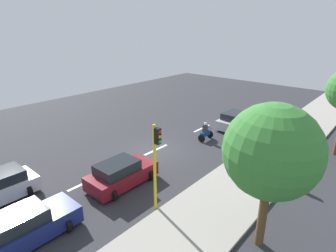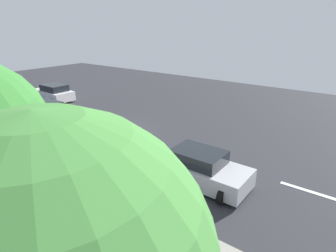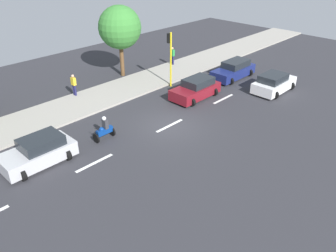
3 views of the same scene
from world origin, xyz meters
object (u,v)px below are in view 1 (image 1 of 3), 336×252
car_silver (235,121)px  motorcycle (206,132)px  car_dark_blue (22,228)px  street_tree_center (272,152)px  car_maroon (121,174)px  traffic_light_corner (156,157)px  pedestrian_near_signal (284,165)px

car_silver → motorcycle: 4.07m
car_dark_blue → street_tree_center: street_tree_center is taller
motorcycle → street_tree_center: bearing=-44.9°
car_silver → car_maroon: same height
car_silver → car_dark_blue: size_ratio=0.88×
car_maroon → car_silver: bearing=88.1°
motorcycle → street_tree_center: size_ratio=0.25×
car_maroon → motorcycle: (-0.05, 8.75, -0.07)m
car_silver → car_dark_blue: 18.42m
traffic_light_corner → street_tree_center: 5.14m
car_maroon → pedestrian_near_signal: bearing=43.5°
car_silver → traffic_light_corner: 13.57m
motorcycle → traffic_light_corner: (3.14, -9.07, 2.29)m
car_dark_blue → traffic_light_corner: bearing=62.9°
motorcycle → car_silver: bearing=83.5°
car_silver → car_maroon: (-0.42, -12.79, 0.00)m
car_silver → car_maroon: 12.80m
car_dark_blue → street_tree_center: bearing=40.6°
car_maroon → street_tree_center: (7.92, 0.82, 3.57)m
car_maroon → traffic_light_corner: (3.09, -0.32, 2.22)m
pedestrian_near_signal → traffic_light_corner: 7.99m
car_silver → car_dark_blue: bearing=-90.1°
car_maroon → motorcycle: size_ratio=2.68×
car_maroon → street_tree_center: 8.72m
car_dark_blue → motorcycle: 14.39m
car_silver → pedestrian_near_signal: size_ratio=2.32×
traffic_light_corner → car_maroon: bearing=174.0°
car_dark_blue → pedestrian_near_signal: (6.45, 12.12, 0.35)m
car_maroon → motorcycle: bearing=90.3°
traffic_light_corner → street_tree_center: size_ratio=0.73×
car_silver → pedestrian_near_signal: 9.00m
car_maroon → street_tree_center: size_ratio=0.67×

